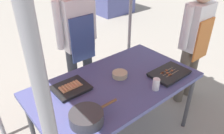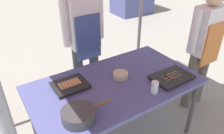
{
  "view_description": "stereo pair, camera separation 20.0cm",
  "coord_description": "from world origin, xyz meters",
  "px_view_note": "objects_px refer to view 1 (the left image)",
  "views": [
    {
      "loc": [
        -1.1,
        -1.27,
        1.94
      ],
      "look_at": [
        0.0,
        0.05,
        0.9
      ],
      "focal_mm": 34.66,
      "sensor_mm": 36.0,
      "label": 1
    },
    {
      "loc": [
        -0.94,
        -1.39,
        1.94
      ],
      "look_at": [
        0.0,
        0.05,
        0.9
      ],
      "focal_mm": 34.66,
      "sensor_mm": 36.0,
      "label": 2
    }
  ],
  "objects_px": {
    "vendor_woman": "(78,36)",
    "condiment_bowl": "(120,74)",
    "customer_nearby": "(195,38)",
    "cooking_wok": "(87,117)",
    "tray_grilled_sausages": "(71,88)",
    "tray_meat_skewers": "(169,73)",
    "stall_table": "(115,87)",
    "drink_cup_near_edge": "(156,84)"
  },
  "relations": [
    {
      "from": "tray_grilled_sausages",
      "to": "tray_meat_skewers",
      "type": "height_order",
      "value": "tray_grilled_sausages"
    },
    {
      "from": "tray_grilled_sausages",
      "to": "tray_meat_skewers",
      "type": "distance_m",
      "value": 0.98
    },
    {
      "from": "tray_meat_skewers",
      "to": "drink_cup_near_edge",
      "type": "height_order",
      "value": "drink_cup_near_edge"
    },
    {
      "from": "tray_meat_skewers",
      "to": "vendor_woman",
      "type": "bearing_deg",
      "value": 113.62
    },
    {
      "from": "tray_grilled_sausages",
      "to": "condiment_bowl",
      "type": "height_order",
      "value": "condiment_bowl"
    },
    {
      "from": "stall_table",
      "to": "customer_nearby",
      "type": "relative_size",
      "value": 1.05
    },
    {
      "from": "cooking_wok",
      "to": "stall_table",
      "type": "bearing_deg",
      "value": 26.96
    },
    {
      "from": "tray_meat_skewers",
      "to": "cooking_wok",
      "type": "xyz_separation_m",
      "value": [
        -1.0,
        -0.01,
        0.03
      ]
    },
    {
      "from": "vendor_woman",
      "to": "condiment_bowl",
      "type": "bearing_deg",
      "value": 92.54
    },
    {
      "from": "drink_cup_near_edge",
      "to": "customer_nearby",
      "type": "distance_m",
      "value": 1.03
    },
    {
      "from": "drink_cup_near_edge",
      "to": "vendor_woman",
      "type": "bearing_deg",
      "value": 97.63
    },
    {
      "from": "vendor_woman",
      "to": "customer_nearby",
      "type": "xyz_separation_m",
      "value": [
        1.14,
        -0.81,
        -0.06
      ]
    },
    {
      "from": "vendor_woman",
      "to": "drink_cup_near_edge",
      "type": "bearing_deg",
      "value": 97.63
    },
    {
      "from": "condiment_bowl",
      "to": "customer_nearby",
      "type": "distance_m",
      "value": 1.12
    },
    {
      "from": "condiment_bowl",
      "to": "drink_cup_near_edge",
      "type": "bearing_deg",
      "value": -73.01
    },
    {
      "from": "vendor_woman",
      "to": "tray_meat_skewers",
      "type": "bearing_deg",
      "value": 113.62
    },
    {
      "from": "tray_grilled_sausages",
      "to": "drink_cup_near_edge",
      "type": "distance_m",
      "value": 0.77
    },
    {
      "from": "stall_table",
      "to": "vendor_woman",
      "type": "height_order",
      "value": "vendor_woman"
    },
    {
      "from": "tray_meat_skewers",
      "to": "cooking_wok",
      "type": "height_order",
      "value": "cooking_wok"
    },
    {
      "from": "stall_table",
      "to": "vendor_woman",
      "type": "distance_m",
      "value": 0.79
    },
    {
      "from": "stall_table",
      "to": "vendor_woman",
      "type": "relative_size",
      "value": 0.99
    },
    {
      "from": "cooking_wok",
      "to": "condiment_bowl",
      "type": "xyz_separation_m",
      "value": [
        0.59,
        0.3,
        -0.02
      ]
    },
    {
      "from": "condiment_bowl",
      "to": "customer_nearby",
      "type": "relative_size",
      "value": 0.1
    },
    {
      "from": "stall_table",
      "to": "condiment_bowl",
      "type": "bearing_deg",
      "value": 26.81
    },
    {
      "from": "tray_meat_skewers",
      "to": "tray_grilled_sausages",
      "type": "bearing_deg",
      "value": 154.81
    },
    {
      "from": "drink_cup_near_edge",
      "to": "vendor_woman",
      "type": "distance_m",
      "value": 1.08
    },
    {
      "from": "tray_meat_skewers",
      "to": "cooking_wok",
      "type": "distance_m",
      "value": 1.0
    },
    {
      "from": "cooking_wok",
      "to": "vendor_woman",
      "type": "distance_m",
      "value": 1.16
    },
    {
      "from": "cooking_wok",
      "to": "vendor_woman",
      "type": "height_order",
      "value": "vendor_woman"
    },
    {
      "from": "stall_table",
      "to": "cooking_wok",
      "type": "height_order",
      "value": "cooking_wok"
    },
    {
      "from": "condiment_bowl",
      "to": "drink_cup_near_edge",
      "type": "distance_m",
      "value": 0.38
    },
    {
      "from": "tray_meat_skewers",
      "to": "condiment_bowl",
      "type": "relative_size",
      "value": 2.61
    },
    {
      "from": "drink_cup_near_edge",
      "to": "vendor_woman",
      "type": "relative_size",
      "value": 0.07
    },
    {
      "from": "cooking_wok",
      "to": "condiment_bowl",
      "type": "height_order",
      "value": "cooking_wok"
    },
    {
      "from": "stall_table",
      "to": "tray_grilled_sausages",
      "type": "relative_size",
      "value": 5.12
    },
    {
      "from": "cooking_wok",
      "to": "customer_nearby",
      "type": "bearing_deg",
      "value": 6.37
    },
    {
      "from": "stall_table",
      "to": "tray_meat_skewers",
      "type": "distance_m",
      "value": 0.56
    },
    {
      "from": "condiment_bowl",
      "to": "drink_cup_near_edge",
      "type": "height_order",
      "value": "drink_cup_near_edge"
    },
    {
      "from": "tray_meat_skewers",
      "to": "condiment_bowl",
      "type": "bearing_deg",
      "value": 143.91
    },
    {
      "from": "tray_grilled_sausages",
      "to": "drink_cup_near_edge",
      "type": "bearing_deg",
      "value": -39.36
    },
    {
      "from": "stall_table",
      "to": "cooking_wok",
      "type": "bearing_deg",
      "value": -153.04
    },
    {
      "from": "tray_meat_skewers",
      "to": "cooking_wok",
      "type": "bearing_deg",
      "value": -179.46
    }
  ]
}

